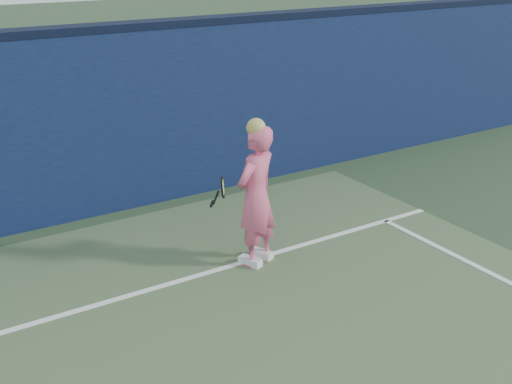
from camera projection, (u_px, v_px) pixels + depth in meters
player at (256, 196)px, 7.44m from camera, size 0.73×0.62×1.79m
racket at (222, 189)px, 7.68m from camera, size 0.40×0.37×0.27m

